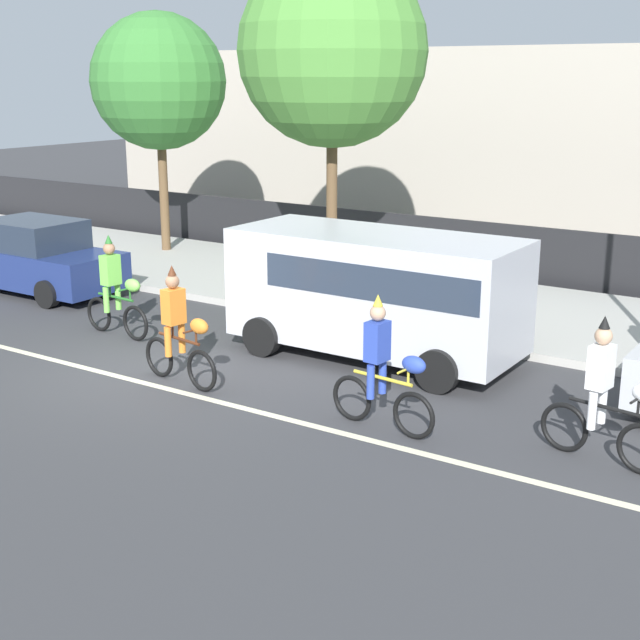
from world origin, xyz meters
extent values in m
plane|color=#38383A|center=(0.00, 0.00, 0.00)|extent=(80.00, 80.00, 0.00)
cube|color=beige|center=(0.00, -0.50, 0.00)|extent=(36.00, 0.14, 0.01)
cube|color=#ADAAA3|center=(0.00, 6.50, 0.07)|extent=(60.00, 5.00, 0.15)
cube|color=black|center=(0.00, 9.40, 0.70)|extent=(40.00, 0.08, 1.40)
cube|color=#B2A899|center=(-0.46, 18.00, 2.77)|extent=(28.00, 8.00, 5.53)
torus|color=black|center=(-1.34, 1.14, 0.33)|extent=(0.67, 0.12, 0.67)
torus|color=black|center=(-2.38, 1.22, 0.33)|extent=(0.67, 0.12, 0.67)
cylinder|color=#266626|center=(-1.86, 1.18, 0.75)|extent=(0.97, 0.13, 0.05)
cylinder|color=#266626|center=(-2.01, 1.19, 0.84)|extent=(0.04, 0.04, 0.18)
cylinder|color=#266626|center=(-1.44, 1.14, 0.86)|extent=(0.04, 0.04, 0.23)
cylinder|color=#266626|center=(-1.44, 1.14, 0.98)|extent=(0.07, 0.50, 0.03)
ellipsoid|color=#72CC4C|center=(-1.36, 1.14, 1.05)|extent=(0.37, 0.23, 0.24)
cube|color=#72CC4C|center=(-1.96, 1.19, 1.26)|extent=(0.26, 0.34, 0.56)
sphere|color=#9E7051|center=(-1.96, 1.19, 1.66)|extent=(0.22, 0.22, 0.22)
cone|color=#266626|center=(-1.96, 1.19, 1.84)|extent=(0.14, 0.14, 0.16)
cylinder|color=#72CC4C|center=(-1.97, 1.05, 0.71)|extent=(0.11, 0.11, 0.48)
cylinder|color=#72CC4C|center=(-1.95, 1.33, 0.71)|extent=(0.11, 0.11, 0.48)
torus|color=black|center=(1.48, -0.27, 0.33)|extent=(0.67, 0.17, 0.67)
torus|color=black|center=(0.44, -0.12, 0.33)|extent=(0.67, 0.17, 0.67)
cylinder|color=#4C2614|center=(0.96, -0.20, 0.75)|extent=(0.96, 0.19, 0.05)
cylinder|color=#4C2614|center=(0.81, -0.17, 0.84)|extent=(0.04, 0.04, 0.18)
cylinder|color=#4C2614|center=(1.38, -0.26, 0.86)|extent=(0.04, 0.04, 0.23)
cylinder|color=#4C2614|center=(1.38, -0.26, 0.98)|extent=(0.11, 0.50, 0.03)
ellipsoid|color=orange|center=(1.46, -0.27, 1.05)|extent=(0.39, 0.25, 0.24)
cube|color=orange|center=(0.86, -0.18, 1.26)|extent=(0.28, 0.35, 0.56)
sphere|color=#9E7051|center=(0.86, -0.18, 1.66)|extent=(0.22, 0.22, 0.22)
cone|color=#4C2614|center=(0.86, -0.18, 1.84)|extent=(0.14, 0.14, 0.16)
cylinder|color=orange|center=(0.84, -0.32, 0.71)|extent=(0.11, 0.11, 0.48)
cylinder|color=orange|center=(0.89, -0.04, 0.71)|extent=(0.11, 0.11, 0.48)
torus|color=black|center=(5.10, -0.12, 0.33)|extent=(0.67, 0.14, 0.67)
torus|color=black|center=(4.05, -0.01, 0.33)|extent=(0.67, 0.14, 0.67)
cylinder|color=gold|center=(4.57, -0.07, 0.75)|extent=(0.97, 0.15, 0.05)
cylinder|color=gold|center=(4.43, -0.05, 0.84)|extent=(0.04, 0.04, 0.18)
cylinder|color=gold|center=(4.99, -0.11, 0.86)|extent=(0.04, 0.04, 0.23)
cylinder|color=gold|center=(4.99, -0.11, 0.98)|extent=(0.08, 0.50, 0.03)
ellipsoid|color=#2D47B2|center=(5.08, -0.12, 1.05)|extent=(0.38, 0.24, 0.24)
cube|color=#2D47B2|center=(4.48, -0.06, 1.26)|extent=(0.27, 0.34, 0.56)
sphere|color=tan|center=(4.48, -0.06, 1.66)|extent=(0.22, 0.22, 0.22)
cone|color=gold|center=(4.48, -0.06, 1.84)|extent=(0.14, 0.14, 0.16)
cylinder|color=#2D47B2|center=(4.46, -0.19, 0.71)|extent=(0.11, 0.11, 0.48)
cylinder|color=#2D47B2|center=(4.49, 0.08, 0.71)|extent=(0.11, 0.11, 0.48)
torus|color=black|center=(6.93, 0.60, 0.33)|extent=(0.67, 0.17, 0.67)
cylinder|color=black|center=(7.44, 0.51, 0.75)|extent=(0.96, 0.20, 0.05)
cylinder|color=black|center=(7.30, 0.54, 0.84)|extent=(0.04, 0.04, 0.18)
cylinder|color=black|center=(7.86, 0.45, 0.86)|extent=(0.04, 0.04, 0.23)
cylinder|color=black|center=(7.86, 0.45, 0.98)|extent=(0.11, 0.50, 0.03)
cube|color=white|center=(7.35, 0.53, 1.26)|extent=(0.29, 0.35, 0.56)
sphere|color=tan|center=(7.35, 0.53, 1.66)|extent=(0.22, 0.22, 0.22)
cone|color=black|center=(7.35, 0.53, 1.84)|extent=(0.14, 0.14, 0.16)
cylinder|color=white|center=(7.32, 0.39, 0.71)|extent=(0.11, 0.11, 0.48)
cylinder|color=white|center=(7.37, 0.67, 0.71)|extent=(0.11, 0.11, 0.48)
cube|color=silver|center=(2.86, 2.70, 1.23)|extent=(5.00, 2.00, 1.90)
cube|color=#283342|center=(3.26, 2.70, 1.58)|extent=(3.90, 2.02, 0.56)
cylinder|color=black|center=(4.56, 1.70, 0.35)|extent=(0.70, 0.22, 0.70)
cylinder|color=black|center=(4.56, 3.70, 0.35)|extent=(0.70, 0.22, 0.70)
cylinder|color=black|center=(1.16, 1.70, 0.35)|extent=(0.70, 0.22, 0.70)
cylinder|color=black|center=(1.16, 3.70, 0.35)|extent=(0.70, 0.22, 0.70)
cube|color=navy|center=(-5.88, 2.69, 0.60)|extent=(4.10, 1.72, 0.80)
cube|color=#232D3D|center=(-5.98, 2.69, 1.32)|extent=(2.10, 1.58, 0.64)
cylinder|color=black|center=(-4.61, 1.83, 0.30)|extent=(0.60, 0.20, 0.60)
cylinder|color=black|center=(-4.61, 3.55, 0.30)|extent=(0.60, 0.20, 0.60)
cylinder|color=black|center=(-7.15, 3.55, 0.30)|extent=(0.60, 0.20, 0.60)
cylinder|color=brown|center=(-6.47, 7.47, 1.75)|extent=(0.24, 0.24, 3.20)
sphere|color=#387A33|center=(-6.47, 7.47, 4.59)|extent=(3.52, 3.52, 3.52)
cylinder|color=brown|center=(-0.34, 6.28, 1.99)|extent=(0.24, 0.24, 3.68)
sphere|color=#4C8C38|center=(-0.34, 6.28, 5.24)|extent=(4.04, 4.04, 4.04)
camera|label=1|loc=(10.23, -10.17, 4.78)|focal=50.00mm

